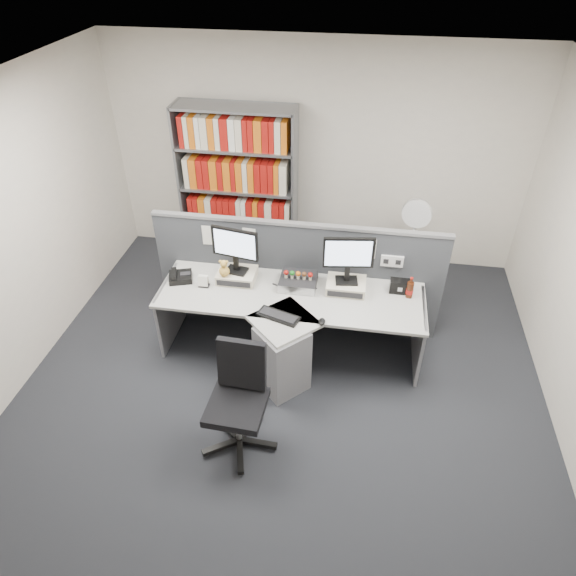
% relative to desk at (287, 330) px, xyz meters
% --- Properties ---
extents(ground, '(5.50, 5.50, 0.00)m').
position_rel_desk_xyz_m(ground, '(0.00, -0.60, -0.46)').
color(ground, '#292B30').
rests_on(ground, ground).
extents(room_shell, '(5.04, 5.54, 2.72)m').
position_rel_desk_xyz_m(room_shell, '(0.00, -0.60, 1.33)').
color(room_shell, silver).
rests_on(room_shell, ground).
extents(partition, '(3.00, 0.08, 1.27)m').
position_rel_desk_xyz_m(partition, '(0.00, 0.65, 0.19)').
color(partition, '#3F4247').
rests_on(partition, ground).
extents(desk, '(2.60, 1.20, 0.72)m').
position_rel_desk_xyz_m(desk, '(0.00, 0.00, 0.00)').
color(desk, '#B3B3AD').
rests_on(desk, ground).
extents(monitor_riser_left, '(0.38, 0.31, 0.10)m').
position_rel_desk_xyz_m(monitor_riser_left, '(-0.58, 0.38, 0.31)').
color(monitor_riser_left, beige).
rests_on(monitor_riser_left, desk).
extents(monitor_riser_right, '(0.38, 0.31, 0.10)m').
position_rel_desk_xyz_m(monitor_riser_right, '(0.52, 0.38, 0.31)').
color(monitor_riser_right, beige).
rests_on(monitor_riser_right, desk).
extents(monitor_left, '(0.47, 0.19, 0.48)m').
position_rel_desk_xyz_m(monitor_left, '(-0.58, 0.38, 0.65)').
color(monitor_left, black).
rests_on(monitor_left, monitor_riser_left).
extents(monitor_right, '(0.48, 0.18, 0.49)m').
position_rel_desk_xyz_m(monitor_right, '(0.52, 0.38, 0.66)').
color(monitor_right, black).
rests_on(monitor_right, monitor_riser_right).
extents(desktop_pc, '(0.36, 0.32, 0.10)m').
position_rel_desk_xyz_m(desktop_pc, '(0.05, 0.38, 0.31)').
color(desktop_pc, black).
rests_on(desktop_pc, desk).
extents(figurines, '(0.29, 0.05, 0.09)m').
position_rel_desk_xyz_m(figurines, '(0.05, 0.36, 0.41)').
color(figurines, beige).
rests_on(figurines, desktop_pc).
extents(keyboard, '(0.42, 0.27, 0.03)m').
position_rel_desk_xyz_m(keyboard, '(-0.06, -0.14, 0.28)').
color(keyboard, black).
rests_on(keyboard, desk).
extents(mouse, '(0.06, 0.10, 0.04)m').
position_rel_desk_xyz_m(mouse, '(0.35, -0.16, 0.28)').
color(mouse, black).
rests_on(mouse, desk).
extents(desk_phone, '(0.28, 0.27, 0.10)m').
position_rel_desk_xyz_m(desk_phone, '(-1.14, 0.29, 0.30)').
color(desk_phone, black).
rests_on(desk_phone, desk).
extents(desk_calendar, '(0.10, 0.08, 0.13)m').
position_rel_desk_xyz_m(desk_calendar, '(-0.87, 0.22, 0.32)').
color(desk_calendar, black).
rests_on(desk_calendar, desk).
extents(plush_toy, '(0.10, 0.10, 0.18)m').
position_rel_desk_xyz_m(plush_toy, '(-0.67, 0.29, 0.44)').
color(plush_toy, gold).
rests_on(plush_toy, monitor_riser_left).
extents(speaker, '(0.20, 0.11, 0.13)m').
position_rel_desk_xyz_m(speaker, '(1.05, 0.44, 0.33)').
color(speaker, black).
rests_on(speaker, desk).
extents(cola_bottle, '(0.07, 0.07, 0.23)m').
position_rel_desk_xyz_m(cola_bottle, '(1.14, 0.37, 0.35)').
color(cola_bottle, '#3F190A').
rests_on(cola_bottle, desk).
extents(shelving_unit, '(1.41, 0.40, 2.00)m').
position_rel_desk_xyz_m(shelving_unit, '(-0.90, 1.85, 0.52)').
color(shelving_unit, gray).
rests_on(shelving_unit, ground).
extents(filing_cabinet, '(0.45, 0.61, 0.70)m').
position_rel_desk_xyz_m(filing_cabinet, '(1.20, 1.40, -0.11)').
color(filing_cabinet, gray).
rests_on(filing_cabinet, ground).
extents(desk_fan, '(0.33, 0.19, 0.55)m').
position_rel_desk_xyz_m(desk_fan, '(1.20, 1.40, 0.59)').
color(desk_fan, white).
rests_on(desk_fan, filing_cabinet).
extents(office_chair, '(0.63, 0.65, 0.98)m').
position_rel_desk_xyz_m(office_chair, '(-0.25, -0.95, 0.07)').
color(office_chair, silver).
rests_on(office_chair, ground).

